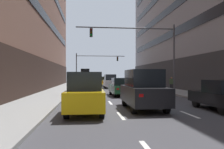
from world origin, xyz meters
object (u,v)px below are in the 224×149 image
object	(u,v)px
taxi_driving_4	(85,93)
car_parked_1	(223,96)
taxi_driving_1	(105,81)
car_driving_3	(87,86)
car_driving_5	(110,81)
car_driving_2	(143,90)
car_driving_0	(121,87)
pedestrian_0	(171,83)
traffic_signal_1	(92,63)
traffic_signal_0	(145,45)

from	to	relation	value
taxi_driving_4	car_parked_1	distance (m)	7.28
taxi_driving_1	car_driving_3	bearing A→B (deg)	-100.87
taxi_driving_1	car_driving_5	world-z (taller)	car_driving_5
car_driving_3	car_parked_1	bearing A→B (deg)	-59.41
car_driving_5	car_driving_2	bearing A→B (deg)	-90.59
car_driving_0	car_driving_5	world-z (taller)	car_driving_5
car_driving_5	pedestrian_0	bearing A→B (deg)	-59.48
car_driving_2	taxi_driving_4	size ratio (longest dim) A/B	1.07
car_driving_0	car_parked_1	bearing A→B (deg)	-66.06
car_driving_3	pedestrian_0	size ratio (longest dim) A/B	2.84
taxi_driving_1	taxi_driving_4	bearing A→B (deg)	-96.30
car_driving_5	pedestrian_0	size ratio (longest dim) A/B	2.67
traffic_signal_1	car_driving_0	bearing A→B (deg)	-84.38
car_driving_0	car_driving_5	distance (m)	12.57
traffic_signal_0	taxi_driving_4	bearing A→B (deg)	-118.99
car_driving_0	pedestrian_0	bearing A→B (deg)	25.94
car_driving_3	car_driving_5	xyz separation A→B (m)	(3.40, 9.48, 0.19)
car_parked_1	pedestrian_0	distance (m)	12.23
car_parked_1	pedestrian_0	xyz separation A→B (m)	(1.84, 12.09, 0.23)
car_driving_0	car_driving_5	xyz separation A→B (m)	(0.22, 12.56, 0.20)
traffic_signal_0	traffic_signal_1	xyz separation A→B (m)	(-4.86, 21.86, -0.57)
taxi_driving_4	traffic_signal_0	bearing A→B (deg)	61.01
car_driving_0	traffic_signal_1	size ratio (longest dim) A/B	0.47
traffic_signal_0	car_driving_5	bearing A→B (deg)	101.79
traffic_signal_0	pedestrian_0	distance (m)	5.40
car_parked_1	taxi_driving_4	bearing A→B (deg)	-179.50
taxi_driving_1	car_driving_2	xyz separation A→B (m)	(0.01, -27.82, 0.27)
taxi_driving_4	car_parked_1	xyz separation A→B (m)	(7.28, 0.06, -0.21)
taxi_driving_4	car_driving_3	bearing A→B (deg)	89.93
car_driving_0	pedestrian_0	world-z (taller)	pedestrian_0
taxi_driving_1	car_driving_2	distance (m)	27.83
traffic_signal_1	car_driving_3	bearing A→B (deg)	-92.62
taxi_driving_4	traffic_signal_0	world-z (taller)	traffic_signal_0
taxi_driving_4	traffic_signal_0	distance (m)	12.56
car_driving_0	car_driving_3	bearing A→B (deg)	135.86
car_driving_5	pedestrian_0	xyz separation A→B (m)	(5.71, -9.68, 0.03)
car_driving_2	car_driving_3	size ratio (longest dim) A/B	1.02
car_driving_3	taxi_driving_4	bearing A→B (deg)	-90.07
taxi_driving_4	traffic_signal_0	xyz separation A→B (m)	(5.79, 10.44, 3.91)
traffic_signal_1	pedestrian_0	bearing A→B (deg)	-67.87
car_driving_2	traffic_signal_0	world-z (taller)	traffic_signal_0
taxi_driving_1	traffic_signal_1	bearing A→B (deg)	123.72
car_parked_1	traffic_signal_1	distance (m)	33.05
car_driving_2	traffic_signal_0	distance (m)	10.44
taxi_driving_4	pedestrian_0	bearing A→B (deg)	53.12
taxi_driving_1	pedestrian_0	xyz separation A→B (m)	(5.93, -16.75, 0.22)
taxi_driving_1	traffic_signal_0	distance (m)	19.09
traffic_signal_0	traffic_signal_1	size ratio (longest dim) A/B	1.04
car_driving_0	car_driving_3	world-z (taller)	car_driving_3
car_driving_3	traffic_signal_1	distance (m)	20.28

